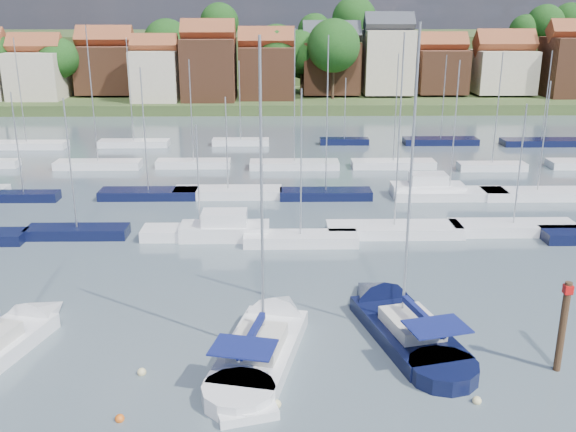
{
  "coord_description": "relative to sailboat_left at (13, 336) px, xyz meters",
  "views": [
    {
      "loc": [
        -1.09,
        -27.94,
        17.19
      ],
      "look_at": [
        -0.41,
        14.0,
        3.76
      ],
      "focal_mm": 40.0,
      "sensor_mm": 36.0,
      "label": 1
    }
  ],
  "objects": [
    {
      "name": "marina_field",
      "position": [
        17.44,
        31.73,
        0.08
      ],
      "size": [
        79.62,
        41.41,
        15.93
      ],
      "color": "white",
      "rests_on": "ground"
    },
    {
      "name": "sailboat_centre",
      "position": [
        13.9,
        -0.08,
        -0.01
      ],
      "size": [
        6.26,
        13.48,
        17.65
      ],
      "rotation": [
        0.0,
        0.0,
        1.35
      ],
      "color": "white",
      "rests_on": "ground"
    },
    {
      "name": "sailboat_navy",
      "position": [
        21.02,
        1.88,
        -0.01
      ],
      "size": [
        6.63,
        13.65,
        18.2
      ],
      "rotation": [
        0.0,
        0.0,
        1.82
      ],
      "color": "black",
      "rests_on": "ground"
    },
    {
      "name": "buoy_c",
      "position": [
        7.63,
        -3.33,
        -0.36
      ],
      "size": [
        0.45,
        0.45,
        0.45
      ],
      "primitive_type": "sphere",
      "color": "beige",
      "rests_on": "ground"
    },
    {
      "name": "ground",
      "position": [
        15.53,
        36.58,
        -0.36
      ],
      "size": [
        260.0,
        260.0,
        0.0
      ],
      "primitive_type": "plane",
      "color": "#45525E",
      "rests_on": "ground"
    },
    {
      "name": "buoy_d",
      "position": [
        14.33,
        -6.15,
        -0.36
      ],
      "size": [
        0.42,
        0.42,
        0.42
      ],
      "primitive_type": "sphere",
      "color": "beige",
      "rests_on": "ground"
    },
    {
      "name": "buoy_e",
      "position": [
        22.06,
        3.87,
        -0.36
      ],
      "size": [
        0.52,
        0.52,
        0.52
      ],
      "primitive_type": "sphere",
      "color": "#D85914",
      "rests_on": "ground"
    },
    {
      "name": "sailboat_left",
      "position": [
        0.0,
        0.0,
        0.0
      ],
      "size": [
        5.63,
        11.36,
        14.95
      ],
      "rotation": [
        0.0,
        0.0,
        1.31
      ],
      "color": "white",
      "rests_on": "ground"
    },
    {
      "name": "far_shore_town",
      "position": [
        17.76,
        129.25,
        4.25
      ],
      "size": [
        212.46,
        90.0,
        22.27
      ],
      "color": "#42542A",
      "rests_on": "ground"
    },
    {
      "name": "timber_piling",
      "position": [
        28.39,
        -3.28,
        1.14
      ],
      "size": [
        0.4,
        0.4,
        7.04
      ],
      "color": "#4C331E",
      "rests_on": "ground"
    },
    {
      "name": "buoy_b",
      "position": [
        7.42,
        -7.12,
        -0.36
      ],
      "size": [
        0.42,
        0.42,
        0.42
      ],
      "primitive_type": "sphere",
      "color": "#D85914",
      "rests_on": "ground"
    },
    {
      "name": "buoy_f",
      "position": [
        23.55,
        -6.02,
        -0.36
      ],
      "size": [
        0.43,
        0.43,
        0.43
      ],
      "primitive_type": "sphere",
      "color": "beige",
      "rests_on": "ground"
    },
    {
      "name": "tender",
      "position": [
        13.04,
        -6.97,
        -0.14
      ],
      "size": [
        2.89,
        1.9,
        0.57
      ],
      "rotation": [
        0.0,
        0.0,
        0.27
      ],
      "color": "white",
      "rests_on": "ground"
    }
  ]
}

